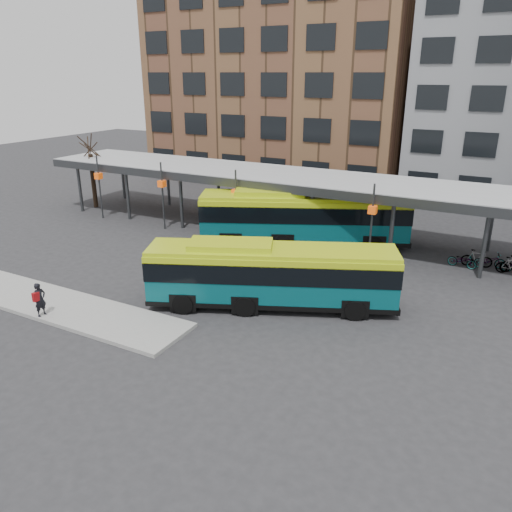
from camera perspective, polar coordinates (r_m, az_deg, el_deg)
The scene contains 9 objects.
ground at distance 24.42m, azimuth -7.62°, elevation -5.75°, with size 120.00×120.00×0.00m, color #28282B.
boarding_island at distance 25.91m, azimuth -21.57°, elevation -5.28°, with size 14.00×3.00×0.18m, color gray.
canopy at distance 33.92m, azimuth 4.75°, elevation 8.74°, with size 40.00×6.53×4.80m.
tree at distance 43.74m, azimuth -18.13°, elevation 8.45°, with size 1.64×1.64×5.60m.
building_brick at distance 54.78m, azimuth 3.35°, elevation 20.59°, with size 26.00×14.00×22.00m, color brown.
bus_front at distance 23.64m, azimuth 1.68°, elevation -2.02°, with size 11.71×6.92×3.22m.
bus_rear at distance 32.40m, azimuth 5.38°, elevation 4.52°, with size 13.21×8.00×3.65m.
pedestrian at distance 24.67m, azimuth -23.48°, elevation -4.57°, with size 0.41×0.63×1.58m.
bike_rack at distance 31.42m, azimuth 26.68°, elevation -0.85°, with size 6.40×1.60×1.03m.
Camera 1 is at (13.07, -17.68, 10.63)m, focal length 35.00 mm.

